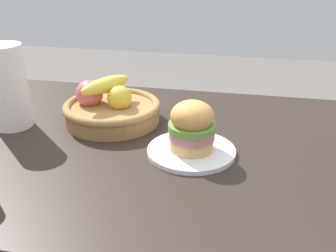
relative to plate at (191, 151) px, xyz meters
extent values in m
cube|color=#2D231E|center=(-0.11, 0.03, -0.03)|extent=(1.40, 0.90, 0.04)
cylinder|color=#2D231E|center=(-0.73, 0.40, -0.40)|extent=(0.07, 0.07, 0.71)
cylinder|color=white|center=(0.00, 0.00, 0.00)|extent=(0.23, 0.23, 0.01)
cylinder|color=#DBAD60|center=(0.00, 0.00, 0.02)|extent=(0.11, 0.11, 0.03)
cylinder|color=#C67075|center=(0.00, 0.00, 0.05)|extent=(0.11, 0.11, 0.02)
cylinder|color=olive|center=(0.00, 0.00, 0.07)|extent=(0.12, 0.12, 0.02)
ellipsoid|color=#DF9F4D|center=(0.00, 0.00, 0.10)|extent=(0.11, 0.11, 0.08)
cylinder|color=#9E7542|center=(-0.26, 0.15, 0.02)|extent=(0.28, 0.28, 0.05)
torus|color=#9E7542|center=(-0.26, 0.15, 0.04)|extent=(0.29, 0.29, 0.02)
sphere|color=gold|center=(-0.24, 0.15, 0.07)|extent=(0.07, 0.07, 0.07)
sphere|color=#D16066|center=(-0.33, 0.16, 0.07)|extent=(0.08, 0.08, 0.08)
ellipsoid|color=yellow|center=(-0.28, 0.17, 0.10)|extent=(0.13, 0.18, 0.05)
cylinder|color=white|center=(-0.54, 0.06, 0.11)|extent=(0.11, 0.11, 0.24)
camera|label=1|loc=(0.12, -0.88, 0.47)|focal=42.00mm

